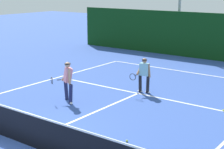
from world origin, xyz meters
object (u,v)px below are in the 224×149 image
player_near (68,80)px  tennis_ball_extra (223,110)px  player_far (144,74)px  tennis_ball (127,141)px

player_near → tennis_ball_extra: (5.41, 2.62, -0.86)m
player_far → tennis_ball_extra: (3.63, -0.23, -0.80)m
player_near → tennis_ball_extra: bearing=-122.0°
player_near → tennis_ball: player_near is taller
player_near → tennis_ball_extra: 6.07m
player_near → player_far: 3.36m
player_far → tennis_ball: size_ratio=23.22×
tennis_ball → tennis_ball_extra: size_ratio=1.00×
tennis_ball → tennis_ball_extra: 4.60m
tennis_ball_extra → player_far: bearing=176.4°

